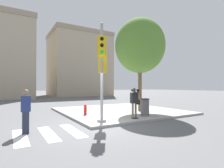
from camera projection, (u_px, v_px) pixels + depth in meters
name	position (u px, v px, depth m)	size (l,w,h in m)	color
ground_plane	(97.00, 126.00, 8.03)	(160.00, 160.00, 0.00)	#5B5B5E
sidewalk_corner	(119.00, 111.00, 12.83)	(8.00, 8.00, 0.13)	#9E9B96
crosswalk_stripes	(4.00, 139.00, 6.06)	(5.30, 2.51, 0.01)	silver
traffic_signal_pole	(102.00, 66.00, 8.52)	(0.84, 1.14, 4.84)	#939399
person_photographer	(135.00, 100.00, 9.35)	(0.58, 0.54, 1.64)	black
pedestrian_distant	(26.00, 110.00, 6.76)	(0.34, 0.20, 1.72)	#282D42
street_tree	(140.00, 46.00, 12.41)	(3.53, 3.53, 6.56)	brown
fire_hydrant	(85.00, 110.00, 10.56)	(0.17, 0.23, 0.63)	red
trash_bin	(145.00, 107.00, 10.16)	(0.50, 0.50, 1.01)	#5B5B60
building_right	(79.00, 65.00, 37.48)	(11.71, 10.54, 13.07)	tan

